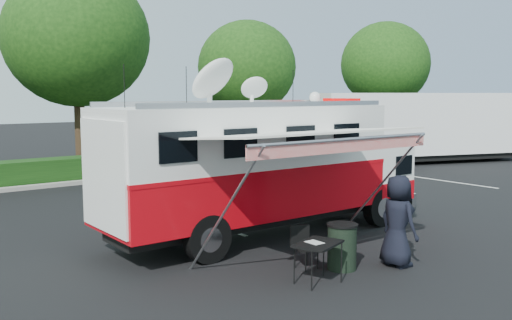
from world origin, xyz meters
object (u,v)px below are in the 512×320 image
at_px(trash_bin, 342,246).
at_px(semi_trailer, 423,126).
at_px(command_truck, 266,165).
at_px(folding_table, 318,245).

xyz_separation_m(trash_bin, semi_trailer, (16.58, 10.23, 1.43)).
distance_m(command_truck, trash_bin, 3.44).
bearing_deg(command_truck, trash_bin, -98.59).
height_order(command_truck, folding_table, command_truck).
height_order(folding_table, semi_trailer, semi_trailer).
bearing_deg(semi_trailer, folding_table, -149.00).
bearing_deg(trash_bin, folding_table, -161.46).
height_order(command_truck, semi_trailer, command_truck).
relative_size(folding_table, semi_trailer, 0.09).
height_order(trash_bin, semi_trailer, semi_trailer).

